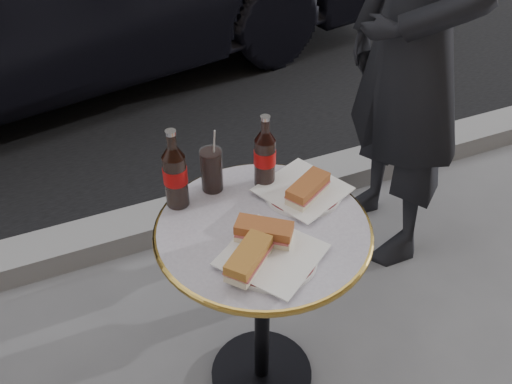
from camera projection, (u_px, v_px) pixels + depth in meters
name	position (u px, v px, depth m)	size (l,w,h in m)	color
ground	(262.00, 376.00, 2.06)	(80.00, 80.00, 0.00)	slate
curb	(184.00, 216.00, 2.68)	(40.00, 0.20, 0.12)	gray
bistro_table	(262.00, 311.00, 1.84)	(0.62, 0.62, 0.73)	#BAB2C4
plate_left	(272.00, 257.00, 1.50)	(0.24, 0.24, 0.01)	white
plate_right	(303.00, 191.00, 1.72)	(0.24, 0.24, 0.01)	white
sandwich_left_a	(249.00, 259.00, 1.45)	(0.15, 0.07, 0.05)	#B1702D
sandwich_left_b	(264.00, 233.00, 1.53)	(0.15, 0.07, 0.05)	#A35529
sandwich_right	(308.00, 190.00, 1.67)	(0.15, 0.07, 0.05)	#A15528
cola_bottle_left	(175.00, 169.00, 1.61)	(0.07, 0.07, 0.25)	black
cola_bottle_right	(265.00, 151.00, 1.69)	(0.07, 0.07, 0.24)	black
cola_glass	(212.00, 170.00, 1.70)	(0.07, 0.07, 0.14)	black
pedestrian	(415.00, 47.00, 2.08)	(0.67, 0.44, 1.84)	black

